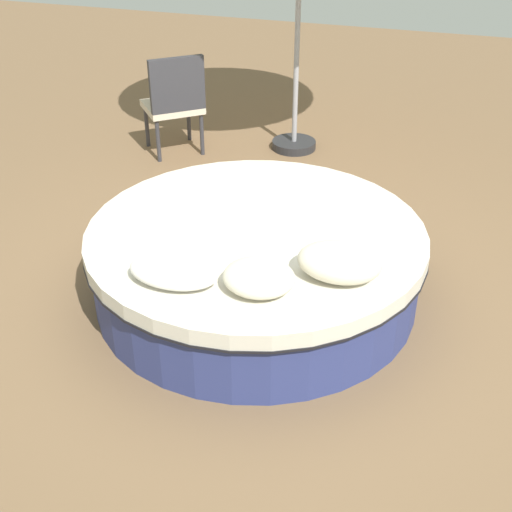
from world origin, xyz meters
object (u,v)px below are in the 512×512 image
object	(u,v)px
throw_pillow_2	(339,262)
throw_pillow_1	(259,277)
patio_chair	(175,99)
throw_pillow_0	(174,271)
round_bed	(256,262)

from	to	relation	value
throw_pillow_2	throw_pillow_1	bearing A→B (deg)	33.50
patio_chair	throw_pillow_0	bearing A→B (deg)	-106.92
throw_pillow_0	throw_pillow_1	distance (m)	0.48
throw_pillow_2	patio_chair	xyz separation A→B (m)	(2.12, -2.45, -0.05)
throw_pillow_0	patio_chair	world-z (taller)	patio_chair
throw_pillow_0	throw_pillow_1	bearing A→B (deg)	-170.61
throw_pillow_1	patio_chair	xyz separation A→B (m)	(1.73, -2.71, -0.03)
round_bed	throw_pillow_2	distance (m)	0.81
throw_pillow_1	round_bed	bearing A→B (deg)	-70.34
throw_pillow_1	throw_pillow_2	xyz separation A→B (m)	(-0.39, -0.26, 0.02)
throw_pillow_0	throw_pillow_2	xyz separation A→B (m)	(-0.87, -0.34, 0.03)
throw_pillow_1	patio_chair	size ratio (longest dim) A/B	0.41
throw_pillow_2	patio_chair	world-z (taller)	patio_chair
round_bed	throw_pillow_2	world-z (taller)	throw_pillow_2
round_bed	patio_chair	world-z (taller)	patio_chair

